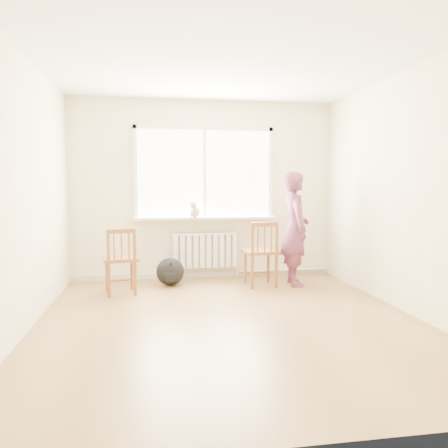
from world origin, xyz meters
name	(u,v)px	position (x,y,z in m)	size (l,w,h in m)	color
floor	(230,321)	(0.00, 0.00, 0.00)	(4.50, 4.50, 0.00)	olive
ceiling	(230,56)	(0.00, 0.00, 2.70)	(4.50, 4.50, 0.00)	white
back_wall	(204,190)	(0.00, 2.25, 1.35)	(4.00, 0.01, 2.70)	#F2E9C2
window	(204,169)	(0.00, 2.22, 1.66)	(2.12, 0.05, 1.42)	white
windowsill	(205,218)	(0.00, 2.14, 0.93)	(2.15, 0.22, 0.04)	white
radiator	(205,250)	(0.00, 2.16, 0.44)	(1.00, 0.12, 0.55)	white
heating_pipe	(283,270)	(1.25, 2.19, 0.08)	(0.04, 0.04, 1.40)	silver
baseboard	(205,275)	(0.00, 2.23, 0.04)	(4.00, 0.03, 0.08)	beige
chair_left	(121,261)	(-1.20, 1.33, 0.44)	(0.50, 0.48, 0.87)	#984F2C
chair_right	(262,254)	(0.72, 1.47, 0.47)	(0.48, 0.46, 0.92)	#984F2C
person	(295,229)	(1.21, 1.53, 0.81)	(0.59, 0.39, 1.61)	#C84245
cat	(195,210)	(-0.17, 2.06, 1.06)	(0.24, 0.38, 0.26)	beige
backpack	(170,272)	(-0.55, 1.75, 0.20)	(0.39, 0.30, 0.39)	black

